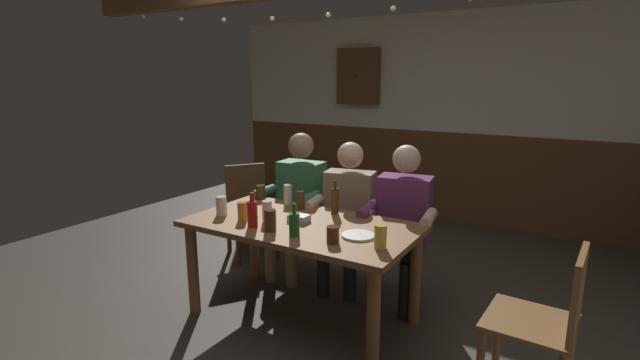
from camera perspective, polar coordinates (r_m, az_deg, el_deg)
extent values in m
plane|color=#423A33|center=(3.45, -2.65, -17.03)|extent=(6.99, 6.99, 0.00)
cube|color=beige|center=(5.71, 14.38, 12.84)|extent=(5.54, 0.12, 1.37)
cube|color=brown|center=(5.83, 13.73, 0.70)|extent=(5.54, 0.12, 1.09)
cube|color=brown|center=(3.20, -2.36, -5.70)|extent=(1.60, 0.86, 0.04)
cylinder|color=brown|center=(3.52, -15.62, -10.73)|extent=(0.08, 0.08, 0.68)
cylinder|color=brown|center=(2.74, 6.67, -17.33)|extent=(0.08, 0.08, 0.68)
cylinder|color=brown|center=(3.99, -8.23, -7.54)|extent=(0.08, 0.08, 0.68)
cylinder|color=brown|center=(3.33, 11.84, -11.89)|extent=(0.08, 0.08, 0.68)
cube|color=#33724C|center=(4.04, -2.33, -1.46)|extent=(0.40, 0.25, 0.54)
sphere|color=#9E755B|center=(3.96, -2.39, 4.31)|extent=(0.22, 0.22, 0.22)
cylinder|color=#997F60|center=(3.93, -2.07, -5.62)|extent=(0.15, 0.42, 0.13)
cylinder|color=#997F60|center=(4.04, -4.68, -5.15)|extent=(0.15, 0.42, 0.13)
cylinder|color=#997F60|center=(3.86, -3.61, -10.24)|extent=(0.10, 0.10, 0.42)
cylinder|color=#997F60|center=(3.97, -6.25, -9.63)|extent=(0.10, 0.10, 0.42)
cylinder|color=#33724C|center=(3.71, -1.40, -2.30)|extent=(0.09, 0.28, 0.08)
cylinder|color=#33724C|center=(3.94, -7.04, -1.48)|extent=(0.09, 0.28, 0.08)
cube|color=#997F60|center=(3.80, 3.73, -2.64)|extent=(0.44, 0.29, 0.50)
sphere|color=beige|center=(3.72, 3.82, 3.12)|extent=(0.21, 0.21, 0.21)
cylinder|color=black|center=(3.71, 4.70, -6.78)|extent=(0.21, 0.42, 0.13)
cylinder|color=black|center=(3.77, 1.44, -6.42)|extent=(0.21, 0.42, 0.13)
cylinder|color=black|center=(3.63, 3.77, -11.78)|extent=(0.10, 0.10, 0.42)
cylinder|color=black|center=(3.69, 0.41, -11.32)|extent=(0.10, 0.10, 0.42)
cylinder|color=beige|center=(3.51, 6.24, -3.56)|extent=(0.13, 0.29, 0.08)
cylinder|color=beige|center=(3.64, -0.84, -2.90)|extent=(0.13, 0.29, 0.08)
cube|color=#6B2D66|center=(3.62, 10.53, -3.54)|extent=(0.43, 0.28, 0.51)
sphere|color=beige|center=(3.53, 10.78, 2.61)|extent=(0.21, 0.21, 0.21)
cylinder|color=black|center=(3.52, 11.58, -8.06)|extent=(0.19, 0.44, 0.13)
cylinder|color=black|center=(3.57, 8.08, -7.66)|extent=(0.19, 0.44, 0.13)
cylinder|color=black|center=(3.44, 10.65, -13.45)|extent=(0.10, 0.10, 0.42)
cylinder|color=black|center=(3.48, 7.02, -12.95)|extent=(0.10, 0.10, 0.42)
cylinder|color=beige|center=(3.33, 13.47, -4.62)|extent=(0.12, 0.29, 0.08)
cylinder|color=#6B2D66|center=(3.43, 5.85, -3.84)|extent=(0.12, 0.29, 0.08)
cube|color=brown|center=(4.46, -8.54, -3.93)|extent=(0.61, 0.61, 0.02)
cube|color=brown|center=(4.59, -9.30, -0.64)|extent=(0.25, 0.34, 0.42)
cylinder|color=brown|center=(4.41, -5.38, -7.18)|extent=(0.04, 0.04, 0.44)
cylinder|color=brown|center=(4.31, -10.21, -7.79)|extent=(0.04, 0.04, 0.44)
cylinder|color=brown|center=(4.75, -6.85, -5.74)|extent=(0.04, 0.04, 0.44)
cylinder|color=brown|center=(4.66, -11.34, -6.27)|extent=(0.04, 0.04, 0.44)
cube|color=brown|center=(2.75, 24.77, -15.79)|extent=(0.46, 0.46, 0.02)
cube|color=brown|center=(2.65, 29.57, -12.21)|extent=(0.05, 0.40, 0.42)
cylinder|color=brown|center=(3.06, 21.35, -17.46)|extent=(0.04, 0.04, 0.44)
cylinder|color=brown|center=(3.02, 28.76, -18.63)|extent=(0.04, 0.04, 0.44)
cube|color=#B2B7BC|center=(3.21, -2.65, -4.80)|extent=(0.14, 0.10, 0.05)
cylinder|color=white|center=(2.93, 4.82, -6.94)|extent=(0.21, 0.21, 0.01)
cylinder|color=#195923|center=(2.92, -3.23, -5.60)|extent=(0.07, 0.07, 0.15)
cylinder|color=#195923|center=(2.89, -3.26, -3.60)|extent=(0.02, 0.02, 0.07)
cylinder|color=#593314|center=(3.38, 1.87, -2.65)|extent=(0.06, 0.06, 0.19)
cylinder|color=#593314|center=(3.35, 1.88, -0.56)|extent=(0.02, 0.02, 0.06)
cylinder|color=red|center=(3.11, -8.46, -4.24)|extent=(0.07, 0.07, 0.18)
cylinder|color=red|center=(3.08, -8.53, -2.13)|extent=(0.03, 0.03, 0.06)
cylinder|color=#4C2D19|center=(3.82, -7.45, -1.52)|extent=(0.08, 0.08, 0.12)
cylinder|color=#4C2D19|center=(2.80, 1.62, -6.85)|extent=(0.08, 0.08, 0.10)
cylinder|color=white|center=(3.42, -12.23, -3.18)|extent=(0.08, 0.08, 0.14)
cylinder|color=#E5C64C|center=(2.73, 7.57, -7.02)|extent=(0.07, 0.07, 0.14)
cylinder|color=#4C2D19|center=(3.50, -2.44, -2.54)|extent=(0.06, 0.06, 0.14)
cylinder|color=#4C2D19|center=(3.02, -6.25, -5.03)|extent=(0.08, 0.08, 0.14)
cylinder|color=white|center=(3.20, -6.64, -3.94)|extent=(0.07, 0.07, 0.15)
cylinder|color=white|center=(3.64, -4.05, -1.82)|extent=(0.07, 0.07, 0.16)
cylinder|color=gold|center=(3.27, -9.69, -3.88)|extent=(0.07, 0.07, 0.13)
cube|color=brown|center=(5.95, 4.80, 12.79)|extent=(0.56, 0.12, 0.70)
sphere|color=black|center=(5.89, 4.47, 12.80)|extent=(0.03, 0.03, 0.03)
sphere|color=#F9EAB2|center=(4.67, -21.24, 18.54)|extent=(0.04, 0.04, 0.04)
sphere|color=#F9EAB2|center=(4.30, -16.98, 18.72)|extent=(0.04, 0.04, 0.04)
sphere|color=#F9EAB2|center=(3.95, -11.95, 19.02)|extent=(0.04, 0.04, 0.04)
sphere|color=#F9EAB2|center=(3.64, -5.99, 19.44)|extent=(0.04, 0.04, 0.04)
sphere|color=#F9EAB2|center=(3.38, 1.02, 19.93)|extent=(0.04, 0.04, 0.04)
sphere|color=#F9EAB2|center=(3.16, 9.15, 20.41)|extent=(0.04, 0.04, 0.04)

